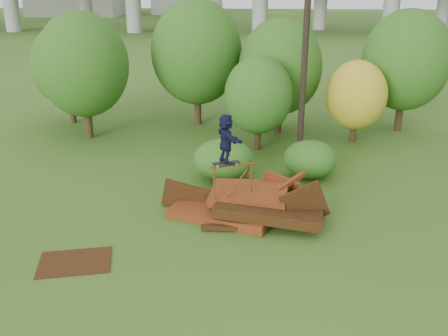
# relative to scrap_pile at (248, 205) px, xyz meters

# --- Properties ---
(ground) EXTENTS (240.00, 240.00, 0.00)m
(ground) POSITION_rel_scrap_pile_xyz_m (-0.01, -1.76, -0.39)
(ground) COLOR #2D5116
(ground) RESTS_ON ground
(scrap_pile) EXTENTS (5.71, 3.15, 1.83)m
(scrap_pile) POSITION_rel_scrap_pile_xyz_m (0.00, 0.00, 0.00)
(scrap_pile) COLOR #481C0C
(scrap_pile) RESTS_ON ground
(grind_rail) EXTENTS (1.47, 0.61, 1.84)m
(grind_rail) POSITION_rel_scrap_pile_xyz_m (-0.50, -0.05, 0.82)
(grind_rail) COLOR maroon
(grind_rail) RESTS_ON ground
(skateboard) EXTENTS (0.92, 0.54, 0.09)m
(skateboard) POSITION_rel_scrap_pile_xyz_m (-0.71, -0.13, 1.53)
(skateboard) COLOR black
(skateboard) RESTS_ON grind_rail
(skater) EXTENTS (1.12, 1.51, 1.59)m
(skater) POSITION_rel_scrap_pile_xyz_m (-0.71, -0.13, 2.34)
(skater) COLOR #141536
(skater) RESTS_ON skateboard
(flat_plate) EXTENTS (2.25, 1.84, 0.03)m
(flat_plate) POSITION_rel_scrap_pile_xyz_m (-4.73, -3.28, -0.37)
(flat_plate) COLOR #371F0B
(flat_plate) RESTS_ON ground
(tree_0) EXTENTS (4.31, 4.31, 6.08)m
(tree_0) POSITION_rel_scrap_pile_xyz_m (-8.07, 8.13, 3.21)
(tree_0) COLOR black
(tree_0) RESTS_ON ground
(tree_1) EXTENTS (4.70, 4.70, 6.53)m
(tree_1) POSITION_rel_scrap_pile_xyz_m (-3.02, 11.00, 3.44)
(tree_1) COLOR black
(tree_1) RESTS_ON ground
(tree_2) EXTENTS (3.05, 3.05, 4.30)m
(tree_2) POSITION_rel_scrap_pile_xyz_m (0.24, 6.93, 2.15)
(tree_2) COLOR black
(tree_2) RESTS_ON ground
(tree_3) EXTENTS (4.11, 4.11, 5.70)m
(tree_3) POSITION_rel_scrap_pile_xyz_m (1.27, 9.80, 2.95)
(tree_3) COLOR black
(tree_3) RESTS_ON ground
(tree_4) EXTENTS (2.84, 2.84, 3.92)m
(tree_4) POSITION_rel_scrap_pile_xyz_m (4.83, 8.47, 1.89)
(tree_4) COLOR black
(tree_4) RESTS_ON ground
(tree_5) EXTENTS (4.34, 4.34, 6.09)m
(tree_5) POSITION_rel_scrap_pile_xyz_m (7.50, 10.59, 3.21)
(tree_5) COLOR black
(tree_5) RESTS_ON ground
(tree_6) EXTENTS (3.78, 3.78, 5.28)m
(tree_6) POSITION_rel_scrap_pile_xyz_m (-9.88, 10.82, 2.72)
(tree_6) COLOR black
(tree_6) RESTS_ON ground
(shrub_left) EXTENTS (2.36, 2.18, 1.63)m
(shrub_left) POSITION_rel_scrap_pile_xyz_m (-1.04, 3.21, 0.43)
(shrub_left) COLOR #234412
(shrub_left) RESTS_ON ground
(shrub_right) EXTENTS (2.11, 1.93, 1.49)m
(shrub_right) POSITION_rel_scrap_pile_xyz_m (2.35, 3.66, 0.36)
(shrub_right) COLOR #234412
(shrub_right) RESTS_ON ground
(utility_pole) EXTENTS (1.40, 0.28, 9.61)m
(utility_pole) POSITION_rel_scrap_pile_xyz_m (2.16, 6.65, 4.49)
(utility_pole) COLOR black
(utility_pole) RESTS_ON ground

